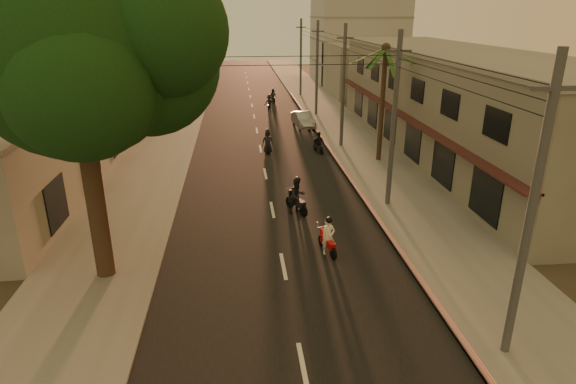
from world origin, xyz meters
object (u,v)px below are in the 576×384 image
Objects in this scene: scooter_far_b at (269,103)px; palm_tree at (385,55)px; parked_car at (303,120)px; scooter_far_a at (268,142)px; scooter_mid_a at (297,196)px; broadleaf_tree at (87,53)px; scooter_mid_b at (319,143)px; scooter_far_c at (273,96)px; scooter_red at (328,237)px.

palm_tree is at bearing -59.99° from scooter_far_b.
palm_tree is 13.35m from parked_car.
palm_tree is 10.26m from scooter_far_a.
parked_car is (3.74, 8.16, -0.13)m from scooter_far_a.
scooter_mid_a is 1.09× the size of scooter_far_a.
broadleaf_tree is 6.74× the size of scooter_far_a.
broadleaf_tree reaches higher than scooter_mid_b.
scooter_far_c is (9.08, 37.31, -7.75)m from broadleaf_tree.
broadleaf_tree is 20.18m from palm_tree.
palm_tree is at bearing 26.34° from scooter_mid_a.
scooter_mid_a reaches higher than scooter_mid_b.
scooter_far_c is at bearing 103.28° from palm_tree.
scooter_mid_b is 0.38× the size of parked_car.
scooter_red is 36.52m from scooter_far_c.
palm_tree is 4.76× the size of scooter_red.
scooter_mid_a is at bearing -85.90° from scooter_far_a.
parked_car is (2.22, 24.11, -0.10)m from scooter_red.
parked_car is at bearing 65.60° from scooter_far_a.
scooter_far_a is at bearing 159.75° from scooter_mid_b.
scooter_far_c is at bearing 84.73° from scooter_far_a.
scooter_far_a is (7.10, 16.74, -7.69)m from broadleaf_tree.
broadleaf_tree is at bearing -112.75° from scooter_far_a.
scooter_mid_a is 1.13× the size of scooter_far_b.
palm_tree reaches higher than scooter_mid_b.
scooter_mid_b is (-3.80, 2.50, -6.43)m from palm_tree.
scooter_mid_b is (2.19, 15.57, -0.04)m from scooter_red.
scooter_mid_b reaches higher than parked_car.
scooter_far_b is (-2.48, 16.43, 0.06)m from scooter_mid_b.
parked_car is 2.54× the size of scooter_far_c.
scooter_far_b is (0.47, 27.40, -0.11)m from scooter_mid_a.
broadleaf_tree is at bearing -170.70° from scooter_mid_a.
palm_tree is at bearing -77.84° from parked_car.
scooter_far_a is at bearing 81.54° from scooter_red.
scooter_far_b is at bearing 108.35° from palm_tree.
parked_car is at bearing -87.69° from scooter_far_c.
palm_tree is at bearing 51.45° from scooter_red.
scooter_far_c is at bearing 80.37° from scooter_mid_b.
scooter_mid_b is (2.94, 10.97, -0.17)m from scooter_mid_a.
broadleaf_tree is 12.18m from scooter_mid_a.
scooter_far_b is (1.24, 16.05, -0.00)m from scooter_far_a.
scooter_far_a is at bearing 159.00° from palm_tree.
palm_tree reaches higher than scooter_far_a.
broadleaf_tree is at bearing -137.82° from scooter_mid_b.
broadleaf_tree is at bearing 171.31° from scooter_red.
scooter_far_a is 20.66m from scooter_far_c.
scooter_mid_a is at bearing 34.42° from broadleaf_tree.
broadleaf_tree is 7.03× the size of scooter_red.
palm_tree is 20.93m from scooter_far_b.
palm_tree reaches higher than scooter_mid_a.
scooter_far_b is 1.05× the size of scooter_far_c.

